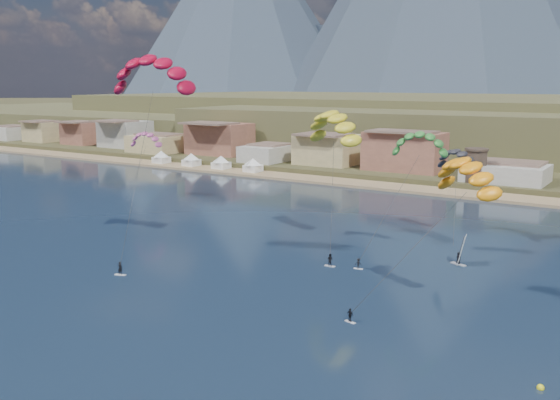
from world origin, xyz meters
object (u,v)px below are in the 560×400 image
at_px(kitesurfer_red, 152,69).
at_px(watchtower, 476,165).
at_px(kitesurfer_green, 419,141).
at_px(buoy, 541,388).
at_px(kitesurfer_yellow, 334,122).
at_px(windsurfer, 460,255).
at_px(kitesurfer_orange, 467,170).

bearing_deg(kitesurfer_red, watchtower, 74.42).
bearing_deg(kitesurfer_green, buoy, -53.86).
bearing_deg(buoy, watchtower, 109.03).
xyz_separation_m(kitesurfer_yellow, windsurfer, (22.25, -1.43, -18.83)).
bearing_deg(kitesurfer_yellow, kitesurfer_orange, -34.59).
height_order(kitesurfer_red, kitesurfer_green, kitesurfer_red).
xyz_separation_m(watchtower, kitesurfer_red, (-24.32, -87.24, 22.35)).
bearing_deg(kitesurfer_yellow, kitesurfer_red, -130.54).
height_order(kitesurfer_yellow, kitesurfer_green, kitesurfer_yellow).
distance_m(watchtower, windsurfer, 68.82).
xyz_separation_m(kitesurfer_red, kitesurfer_green, (34.08, 20.92, -10.66)).
relative_size(kitesurfer_yellow, kitesurfer_orange, 1.16).
xyz_separation_m(watchtower, windsurfer, (16.86, -66.54, -4.95)).
distance_m(kitesurfer_orange, buoy, 26.16).
bearing_deg(kitesurfer_green, kitesurfer_yellow, 175.44).
bearing_deg(watchtower, kitesurfer_green, -81.63).
relative_size(watchtower, buoy, 12.82).
bearing_deg(kitesurfer_orange, kitesurfer_yellow, 145.41).
distance_m(watchtower, kitesurfer_yellow, 66.80).
bearing_deg(kitesurfer_red, kitesurfer_yellow, 49.46).
xyz_separation_m(kitesurfer_orange, buoy, (12.22, -16.10, -16.60)).
distance_m(kitesurfer_yellow, buoy, 57.02).
height_order(kitesurfer_yellow, buoy, kitesurfer_yellow).
xyz_separation_m(kitesurfer_red, windsurfer, (41.18, 20.70, -27.31)).
height_order(kitesurfer_red, windsurfer, kitesurfer_red).
bearing_deg(watchtower, buoy, -70.97).
bearing_deg(kitesurfer_yellow, windsurfer, -3.68).
xyz_separation_m(watchtower, kitesurfer_orange, (22.41, -84.29, 10.35)).
xyz_separation_m(kitesurfer_green, buoy, (24.87, -34.06, -17.95)).
distance_m(kitesurfer_red, buoy, 66.83).
bearing_deg(kitesurfer_orange, buoy, -52.78).
relative_size(kitesurfer_yellow, windsurfer, 5.60).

